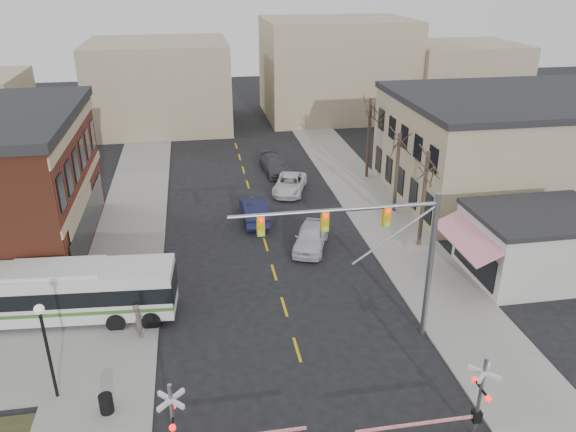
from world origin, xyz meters
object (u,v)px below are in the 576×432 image
(transit_bus, at_px, (60,292))
(car_d, at_px, (276,164))
(rr_crossing_west, at_px, (185,426))
(car_c, at_px, (290,184))
(trash_bin, at_px, (106,404))
(pedestrian_far, at_px, (79,300))
(street_lamp, at_px, (44,333))
(car_b, at_px, (254,210))
(traffic_signal_mast, at_px, (379,240))
(pedestrian_near, at_px, (139,320))
(car_a, at_px, (311,237))
(rr_crossing_east, at_px, (470,401))

(transit_bus, xyz_separation_m, car_d, (15.09, 22.01, -0.99))
(rr_crossing_west, bearing_deg, car_c, 72.37)
(transit_bus, relative_size, trash_bin, 14.15)
(pedestrian_far, bearing_deg, street_lamp, -119.32)
(car_b, distance_m, pedestrian_far, 15.67)
(traffic_signal_mast, distance_m, pedestrian_far, 16.65)
(car_c, height_order, pedestrian_near, pedestrian_near)
(traffic_signal_mast, relative_size, street_lamp, 2.10)
(car_a, height_order, pedestrian_near, pedestrian_near)
(transit_bus, bearing_deg, pedestrian_far, 9.42)
(trash_bin, relative_size, pedestrian_near, 0.46)
(rr_crossing_west, xyz_separation_m, car_d, (8.44, 33.14, -1.17))
(traffic_signal_mast, distance_m, car_d, 27.03)
(car_a, xyz_separation_m, pedestrian_far, (-14.25, -6.02, 0.22))
(street_lamp, bearing_deg, pedestrian_near, 49.62)
(car_a, bearing_deg, pedestrian_near, -121.27)
(transit_bus, height_order, car_c, transit_bus)
(rr_crossing_east, height_order, trash_bin, rr_crossing_east)
(transit_bus, height_order, street_lamp, street_lamp)
(street_lamp, xyz_separation_m, pedestrian_far, (0.05, 6.52, -2.46))
(traffic_signal_mast, distance_m, car_a, 11.83)
(car_a, distance_m, car_c, 10.64)
(traffic_signal_mast, relative_size, rr_crossing_east, 1.81)
(street_lamp, xyz_separation_m, pedestrian_near, (3.40, 3.99, -2.45))
(rr_crossing_east, relative_size, car_a, 1.13)
(transit_bus, relative_size, car_a, 2.51)
(street_lamp, xyz_separation_m, car_a, (14.30, 12.54, -2.68))
(rr_crossing_west, xyz_separation_m, rr_crossing_east, (11.20, -0.55, 0.00))
(transit_bus, xyz_separation_m, rr_crossing_west, (6.65, -11.13, 0.18))
(car_d, bearing_deg, pedestrian_near, -119.05)
(street_lamp, relative_size, trash_bin, 5.50)
(trash_bin, xyz_separation_m, car_a, (11.96, 13.94, 0.28))
(rr_crossing_west, distance_m, car_d, 34.22)
(rr_crossing_east, relative_size, pedestrian_far, 2.96)
(street_lamp, bearing_deg, rr_crossing_east, -17.33)
(traffic_signal_mast, relative_size, car_d, 1.84)
(car_a, bearing_deg, car_b, 143.11)
(street_lamp, relative_size, car_b, 0.93)
(car_d, relative_size, pedestrian_far, 2.91)
(car_b, relative_size, car_c, 1.00)
(car_d, bearing_deg, transit_bus, -129.50)
(traffic_signal_mast, bearing_deg, rr_crossing_east, -76.74)
(car_c, relative_size, pedestrian_near, 2.75)
(transit_bus, relative_size, car_b, 2.39)
(transit_bus, xyz_separation_m, pedestrian_far, (0.89, 0.15, -0.72))
(trash_bin, relative_size, car_c, 0.17)
(street_lamp, xyz_separation_m, trash_bin, (2.34, -1.40, -2.96))
(pedestrian_far, bearing_deg, car_d, 28.11)
(car_a, relative_size, car_b, 0.95)
(traffic_signal_mast, bearing_deg, car_c, 91.71)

